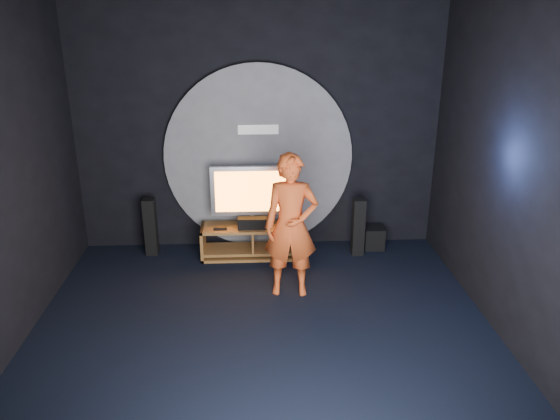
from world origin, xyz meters
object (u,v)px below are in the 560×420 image
object	(u,v)px
tv	(252,193)
player	(291,226)
subwoofer	(373,238)
media_console	(253,243)
tower_speaker_left	(151,227)
tower_speaker_right	(358,227)

from	to	relation	value
tv	player	xyz separation A→B (m)	(0.46, -1.12, -0.04)
tv	subwoofer	distance (m)	1.89
subwoofer	player	distance (m)	1.91
media_console	tower_speaker_left	bearing A→B (deg)	174.10
tower_speaker_left	tower_speaker_right	distance (m)	2.89
media_console	subwoofer	bearing A→B (deg)	6.15
media_console	tv	world-z (taller)	tv
tower_speaker_left	subwoofer	size ratio (longest dim) A/B	2.59
tower_speaker_left	tv	bearing A→B (deg)	-3.23
media_console	tower_speaker_right	size ratio (longest dim) A/B	1.74
tv	tower_speaker_right	bearing A→B (deg)	-2.61
media_console	player	xyz separation A→B (m)	(0.45, -1.05, 0.67)
tower_speaker_right	player	xyz separation A→B (m)	(-1.01, -1.05, 0.46)
tv	tower_speaker_right	xyz separation A→B (m)	(1.47, -0.07, -0.50)
tv	subwoofer	xyz separation A→B (m)	(1.73, 0.12, -0.75)
media_console	tv	xyz separation A→B (m)	(-0.01, 0.07, 0.71)
media_console	tower_speaker_right	distance (m)	1.48
tower_speaker_left	player	bearing A→B (deg)	-32.59
media_console	player	size ratio (longest dim) A/B	0.82
media_console	player	bearing A→B (deg)	-66.86
tower_speaker_left	subwoofer	bearing A→B (deg)	0.70
subwoofer	tower_speaker_right	bearing A→B (deg)	-145.18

